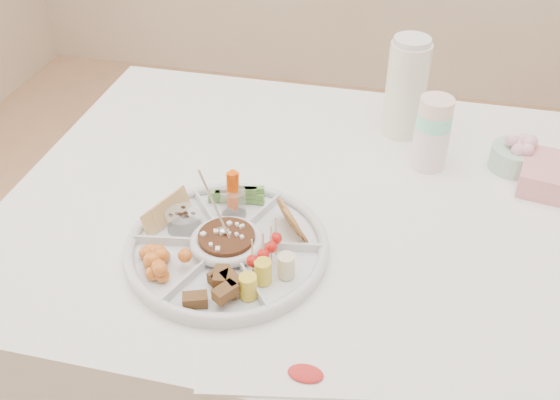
# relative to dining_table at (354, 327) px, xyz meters

# --- Properties ---
(dining_table) EXTENTS (1.52, 1.02, 0.76)m
(dining_table) POSITION_rel_dining_table_xyz_m (0.00, 0.00, 0.00)
(dining_table) COLOR white
(dining_table) RESTS_ON floor
(party_tray) EXTENTS (0.43, 0.43, 0.04)m
(party_tray) POSITION_rel_dining_table_xyz_m (-0.24, -0.20, 0.40)
(party_tray) COLOR silver
(party_tray) RESTS_ON dining_table
(bean_dip) EXTENTS (0.12, 0.12, 0.04)m
(bean_dip) POSITION_rel_dining_table_xyz_m (-0.24, -0.20, 0.41)
(bean_dip) COLOR #553519
(bean_dip) RESTS_ON party_tray
(tortillas) EXTENTS (0.11, 0.11, 0.06)m
(tortillas) POSITION_rel_dining_table_xyz_m (-0.14, -0.12, 0.42)
(tortillas) COLOR tan
(tortillas) RESTS_ON party_tray
(carrot_cucumber) EXTENTS (0.12, 0.12, 0.09)m
(carrot_cucumber) POSITION_rel_dining_table_xyz_m (-0.26, -0.08, 0.44)
(carrot_cucumber) COLOR #F05004
(carrot_cucumber) RESTS_ON party_tray
(pita_raisins) EXTENTS (0.11, 0.11, 0.05)m
(pita_raisins) POSITION_rel_dining_table_xyz_m (-0.37, -0.16, 0.42)
(pita_raisins) COLOR tan
(pita_raisins) RESTS_ON party_tray
(cherries) EXTENTS (0.13, 0.13, 0.05)m
(cherries) POSITION_rel_dining_table_xyz_m (-0.35, -0.29, 0.42)
(cherries) COLOR gold
(cherries) RESTS_ON party_tray
(granola_chunks) EXTENTS (0.13, 0.13, 0.05)m
(granola_chunks) POSITION_rel_dining_table_xyz_m (-0.22, -0.33, 0.42)
(granola_chunks) COLOR brown
(granola_chunks) RESTS_ON party_tray
(banana_tomato) EXTENTS (0.12, 0.12, 0.08)m
(banana_tomato) POSITION_rel_dining_table_xyz_m (-0.12, -0.25, 0.44)
(banana_tomato) COLOR #F3D760
(banana_tomato) RESTS_ON party_tray
(cup_stack) EXTENTS (0.10, 0.10, 0.22)m
(cup_stack) POSITION_rel_dining_table_xyz_m (0.11, 0.18, 0.49)
(cup_stack) COLOR white
(cup_stack) RESTS_ON dining_table
(thermos) EXTENTS (0.12, 0.12, 0.25)m
(thermos) POSITION_rel_dining_table_xyz_m (0.04, 0.32, 0.50)
(thermos) COLOR white
(thermos) RESTS_ON dining_table
(flower_bowl) EXTENTS (0.13, 0.13, 0.08)m
(flower_bowl) POSITION_rel_dining_table_xyz_m (0.30, 0.22, 0.42)
(flower_bowl) COLOR #A2B8AE
(flower_bowl) RESTS_ON dining_table
(placemat) EXTENTS (0.29, 0.14, 0.01)m
(placemat) POSITION_rel_dining_table_xyz_m (-0.07, -0.45, 0.38)
(placemat) COLOR white
(placemat) RESTS_ON dining_table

